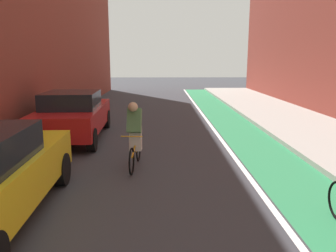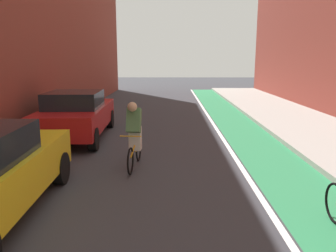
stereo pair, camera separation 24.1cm
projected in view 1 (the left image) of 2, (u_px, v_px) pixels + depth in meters
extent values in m
plane|color=#38383D|center=(157.00, 153.00, 9.17)|extent=(75.28, 75.28, 0.00)
cube|color=#2D8451|center=(246.00, 136.00, 11.19)|extent=(1.60, 34.22, 0.00)
cube|color=white|center=(219.00, 136.00, 11.17)|extent=(0.12, 34.22, 0.00)
cube|color=#A8A59E|center=(321.00, 134.00, 11.23)|extent=(3.50, 34.22, 0.14)
cylinder|color=black|center=(62.00, 169.00, 6.83)|extent=(0.24, 0.67, 0.66)
cube|color=red|center=(74.00, 118.00, 10.77)|extent=(1.98, 4.42, 0.70)
cube|color=black|center=(71.00, 101.00, 10.45)|extent=(1.66, 1.89, 0.55)
cylinder|color=black|center=(61.00, 120.00, 12.39)|extent=(0.24, 0.67, 0.66)
cylinder|color=black|center=(106.00, 119.00, 12.48)|extent=(0.24, 0.67, 0.66)
cylinder|color=black|center=(31.00, 141.00, 9.20)|extent=(0.24, 0.67, 0.66)
cylinder|color=black|center=(92.00, 140.00, 9.30)|extent=(0.24, 0.67, 0.66)
torus|color=black|center=(132.00, 161.00, 7.42)|extent=(0.09, 0.62, 0.62)
torus|color=black|center=(138.00, 149.00, 8.45)|extent=(0.09, 0.62, 0.62)
cylinder|color=gold|center=(135.00, 146.00, 7.89)|extent=(0.11, 0.96, 0.33)
cylinder|color=gold|center=(136.00, 141.00, 8.05)|extent=(0.04, 0.12, 0.55)
cylinder|color=gold|center=(132.00, 136.00, 7.39)|extent=(0.48, 0.06, 0.02)
cube|color=beige|center=(136.00, 139.00, 7.96)|extent=(0.30, 0.26, 0.56)
cube|color=#4C7247|center=(134.00, 121.00, 7.75)|extent=(0.35, 0.42, 0.60)
sphere|color=tan|center=(133.00, 107.00, 7.53)|extent=(0.22, 0.22, 0.22)
cube|color=#4C7247|center=(135.00, 119.00, 7.86)|extent=(0.28, 0.29, 0.39)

